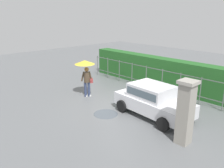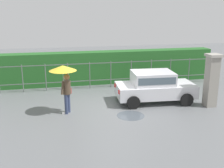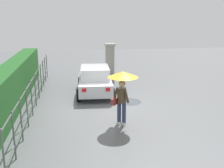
# 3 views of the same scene
# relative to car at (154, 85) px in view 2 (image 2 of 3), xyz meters

# --- Properties ---
(ground_plane) EXTENTS (40.00, 40.00, 0.00)m
(ground_plane) POSITION_rel_car_xyz_m (-1.93, -0.26, -0.80)
(ground_plane) COLOR slate
(car) EXTENTS (3.82, 2.03, 1.48)m
(car) POSITION_rel_car_xyz_m (0.00, 0.00, 0.00)
(car) COLOR silver
(car) RESTS_ON ground
(pedestrian) EXTENTS (1.13, 1.13, 2.10)m
(pedestrian) POSITION_rel_car_xyz_m (-4.23, -0.67, 0.83)
(pedestrian) COLOR #2D3856
(pedestrian) RESTS_ON ground
(gate_pillar) EXTENTS (0.60, 0.60, 2.42)m
(gate_pillar) POSITION_rel_car_xyz_m (2.29, -1.12, 0.44)
(gate_pillar) COLOR gray
(gate_pillar) RESTS_ON ground
(fence_section) EXTENTS (12.01, 0.05, 1.50)m
(fence_section) POSITION_rel_car_xyz_m (-1.52, 2.87, 0.02)
(fence_section) COLOR #59605B
(fence_section) RESTS_ON ground
(hedge_row) EXTENTS (12.96, 0.90, 1.90)m
(hedge_row) POSITION_rel_car_xyz_m (-1.52, 3.92, 0.15)
(hedge_row) COLOR #235B23
(hedge_row) RESTS_ON ground
(puddle_near) EXTENTS (1.17, 1.17, 0.00)m
(puddle_near) POSITION_rel_car_xyz_m (-1.58, -1.52, -0.80)
(puddle_near) COLOR #4C545B
(puddle_near) RESTS_ON ground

